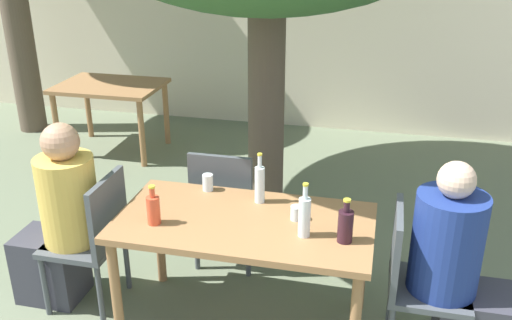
{
  "coord_description": "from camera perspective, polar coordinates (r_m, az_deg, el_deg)",
  "views": [
    {
      "loc": [
        0.73,
        -2.79,
        2.35
      ],
      "look_at": [
        0.0,
        0.3,
        0.99
      ],
      "focal_mm": 40.0,
      "sensor_mm": 36.0,
      "label": 1
    }
  ],
  "objects": [
    {
      "name": "dining_table_front",
      "position": [
        3.35,
        -1.19,
        -7.29
      ],
      "size": [
        1.48,
        0.78,
        0.74
      ],
      "color": "#996B42",
      "rests_on": "ground_plane"
    },
    {
      "name": "drinking_glass_0",
      "position": [
        3.29,
        4.05,
        -5.3
      ],
      "size": [
        0.07,
        0.07,
        0.08
      ],
      "color": "silver",
      "rests_on": "dining_table_front"
    },
    {
      "name": "water_bottle_1",
      "position": [
        3.1,
        4.87,
        -5.58
      ],
      "size": [
        0.07,
        0.07,
        0.32
      ],
      "color": "silver",
      "rests_on": "dining_table_front"
    },
    {
      "name": "soda_bottle_3",
      "position": [
        3.27,
        -10.22,
        -4.85
      ],
      "size": [
        0.08,
        0.08,
        0.24
      ],
      "color": "#DB4C2D",
      "rests_on": "dining_table_front"
    },
    {
      "name": "patio_chair_1",
      "position": [
        3.35,
        15.52,
        -11.05
      ],
      "size": [
        0.44,
        0.44,
        0.91
      ],
      "rotation": [
        0.0,
        0.0,
        1.57
      ],
      "color": "#474C51",
      "rests_on": "ground_plane"
    },
    {
      "name": "water_bottle_2",
      "position": [
        3.45,
        0.37,
        -2.35
      ],
      "size": [
        0.06,
        0.06,
        0.32
      ],
      "color": "silver",
      "rests_on": "dining_table_front"
    },
    {
      "name": "person_seated_0",
      "position": [
        3.84,
        -18.97,
        -6.03
      ],
      "size": [
        0.58,
        0.36,
        1.24
      ],
      "rotation": [
        0.0,
        0.0,
        -1.57
      ],
      "color": "#383842",
      "rests_on": "ground_plane"
    },
    {
      "name": "wine_bottle_0",
      "position": [
        3.09,
        8.93,
        -6.46
      ],
      "size": [
        0.08,
        0.08,
        0.25
      ],
      "color": "#331923",
      "rests_on": "dining_table_front"
    },
    {
      "name": "cafe_building_wall",
      "position": [
        6.68,
        7.09,
        14.74
      ],
      "size": [
        10.0,
        0.08,
        2.8
      ],
      "color": "beige",
      "rests_on": "ground_plane"
    },
    {
      "name": "patio_chair_2",
      "position": [
        4.01,
        -3.08,
        -4.16
      ],
      "size": [
        0.44,
        0.44,
        0.91
      ],
      "rotation": [
        0.0,
        0.0,
        3.14
      ],
      "color": "#474C51",
      "rests_on": "ground_plane"
    },
    {
      "name": "person_seated_1",
      "position": [
        3.36,
        19.56,
        -10.84
      ],
      "size": [
        0.59,
        0.38,
        1.22
      ],
      "rotation": [
        0.0,
        0.0,
        1.57
      ],
      "color": "#383842",
      "rests_on": "ground_plane"
    },
    {
      "name": "dining_table_back",
      "position": [
        6.23,
        -14.35,
        6.42
      ],
      "size": [
        1.07,
        0.78,
        0.74
      ],
      "color": "#996B42",
      "rests_on": "ground_plane"
    },
    {
      "name": "drinking_glass_1",
      "position": [
        3.64,
        -4.85,
        -2.25
      ],
      "size": [
        0.07,
        0.07,
        0.11
      ],
      "color": "silver",
      "rests_on": "dining_table_front"
    },
    {
      "name": "patio_chair_0",
      "position": [
        3.75,
        -15.87,
        -7.16
      ],
      "size": [
        0.44,
        0.44,
        0.91
      ],
      "rotation": [
        0.0,
        0.0,
        -1.57
      ],
      "color": "#474C51",
      "rests_on": "ground_plane"
    }
  ]
}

